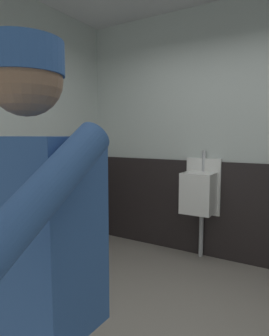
# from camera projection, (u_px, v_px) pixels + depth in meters

# --- Properties ---
(wall_back) EXTENTS (4.41, 0.12, 2.85)m
(wall_back) POSITION_uv_depth(u_px,v_px,m) (239.00, 134.00, 3.24)
(wall_back) COLOR silver
(wall_back) RESTS_ON ground_plane
(wainscot_band_back) EXTENTS (3.81, 0.03, 1.11)m
(wainscot_band_back) POSITION_uv_depth(u_px,v_px,m) (234.00, 213.00, 3.27)
(wainscot_band_back) COLOR black
(wainscot_band_back) RESTS_ON ground_plane
(urinal_solo) EXTENTS (0.40, 0.34, 1.24)m
(urinal_solo) POSITION_uv_depth(u_px,v_px,m) (200.00, 192.00, 3.31)
(urinal_solo) COLOR white
(urinal_solo) RESTS_ON ground_plane
(person) EXTENTS (0.65, 0.60, 1.69)m
(person) POSITION_uv_depth(u_px,v_px,m) (30.00, 264.00, 0.95)
(person) COLOR #2D3342
(person) RESTS_ON ground_plane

